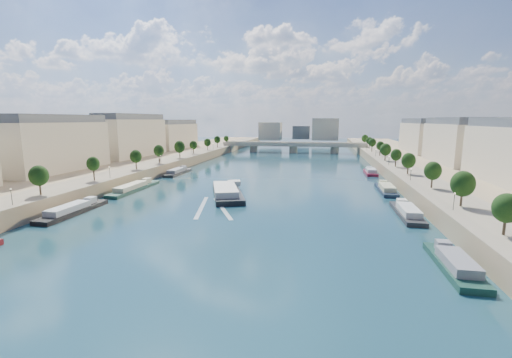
% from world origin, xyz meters
% --- Properties ---
extents(ground, '(700.00, 700.00, 0.00)m').
position_xyz_m(ground, '(0.00, 100.00, 0.00)').
color(ground, '#0D283B').
rests_on(ground, ground).
extents(quay_left, '(44.00, 520.00, 5.00)m').
position_xyz_m(quay_left, '(-72.00, 100.00, 2.50)').
color(quay_left, '#9E8460').
rests_on(quay_left, ground).
extents(quay_right, '(44.00, 520.00, 5.00)m').
position_xyz_m(quay_right, '(72.00, 100.00, 2.50)').
color(quay_right, '#9E8460').
rests_on(quay_right, ground).
extents(pave_left, '(14.00, 520.00, 0.10)m').
position_xyz_m(pave_left, '(-57.00, 100.00, 5.05)').
color(pave_left, gray).
rests_on(pave_left, quay_left).
extents(pave_right, '(14.00, 520.00, 0.10)m').
position_xyz_m(pave_right, '(57.00, 100.00, 5.05)').
color(pave_right, gray).
rests_on(pave_right, quay_right).
extents(trees_left, '(4.80, 268.80, 8.26)m').
position_xyz_m(trees_left, '(-55.00, 102.00, 10.48)').
color(trees_left, '#382B1E').
rests_on(trees_left, ground).
extents(trees_right, '(4.80, 268.80, 8.26)m').
position_xyz_m(trees_right, '(55.00, 110.00, 10.48)').
color(trees_right, '#382B1E').
rests_on(trees_right, ground).
extents(lamps_left, '(0.36, 200.36, 4.28)m').
position_xyz_m(lamps_left, '(-52.50, 90.00, 7.78)').
color(lamps_left, black).
rests_on(lamps_left, ground).
extents(lamps_right, '(0.36, 200.36, 4.28)m').
position_xyz_m(lamps_right, '(52.50, 105.00, 7.78)').
color(lamps_right, black).
rests_on(lamps_right, ground).
extents(buildings_left, '(16.00, 226.00, 23.20)m').
position_xyz_m(buildings_left, '(-85.00, 112.00, 16.45)').
color(buildings_left, beige).
rests_on(buildings_left, ground).
extents(buildings_right, '(16.00, 226.00, 23.20)m').
position_xyz_m(buildings_right, '(85.00, 112.00, 16.45)').
color(buildings_right, beige).
rests_on(buildings_right, ground).
extents(skyline, '(79.00, 42.00, 22.00)m').
position_xyz_m(skyline, '(3.19, 319.52, 14.66)').
color(skyline, beige).
rests_on(skyline, ground).
extents(bridge, '(112.00, 12.00, 8.15)m').
position_xyz_m(bridge, '(0.00, 232.22, 5.08)').
color(bridge, '#C1B79E').
rests_on(bridge, ground).
extents(tour_barge, '(19.14, 32.73, 4.28)m').
position_xyz_m(tour_barge, '(-9.55, 71.99, 1.26)').
color(tour_barge, black).
rests_on(tour_barge, ground).
extents(wake, '(16.24, 25.62, 0.04)m').
position_xyz_m(wake, '(-9.55, 55.49, 0.02)').
color(wake, silver).
rests_on(wake, ground).
extents(moored_barges_left, '(5.00, 157.45, 3.60)m').
position_xyz_m(moored_barges_left, '(-45.50, 44.30, 0.84)').
color(moored_barges_left, '#171733').
rests_on(moored_barges_left, ground).
extents(moored_barges_right, '(5.00, 163.98, 3.60)m').
position_xyz_m(moored_barges_right, '(45.50, 54.63, 0.84)').
color(moored_barges_right, black).
rests_on(moored_barges_right, ground).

